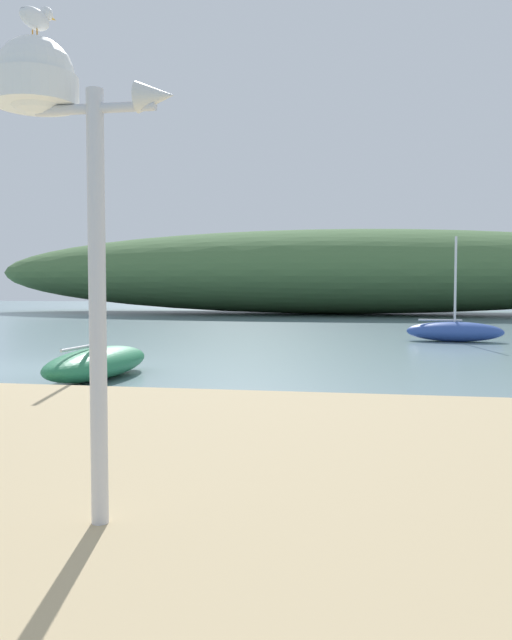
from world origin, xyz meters
name	(u,v)px	position (x,y,z in m)	size (l,w,h in m)	color
ground_plane	(46,368)	(0.00, 0.00, 0.00)	(120.00, 120.00, 0.00)	gray
distant_hill	(331,272)	(4.68, 30.15, 2.81)	(47.36, 13.29, 5.62)	#476B3D
mast_structure	(51,117)	(5.08, -9.36, 3.04)	(1.28, 0.58, 3.39)	silver
seagull_on_radar	(36,17)	(4.97, -9.34, 3.72)	(0.18, 0.35, 0.24)	orange
sailboat_west_reach	(98,362)	(1.88, -1.40, 0.33)	(1.51, 3.65, 3.38)	#287A4C
sailboat_near_shore	(455,331)	(10.09, 8.81, 0.35)	(3.25, 1.39, 3.52)	#2D4C9E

